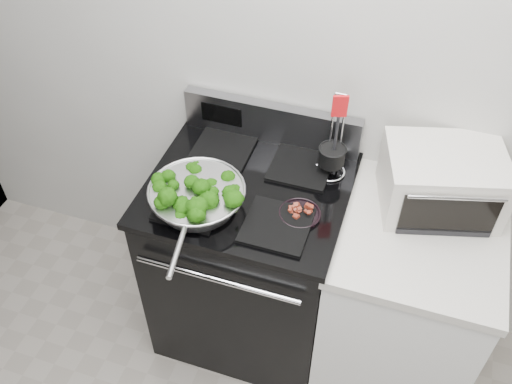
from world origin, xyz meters
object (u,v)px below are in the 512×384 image
at_px(toaster_oven, 442,181).
at_px(skillet, 197,196).
at_px(bacon_plate, 300,212).
at_px(utensil_holder, 331,160).
at_px(gas_range, 249,259).

bearing_deg(toaster_oven, skillet, -173.99).
relative_size(skillet, bacon_plate, 3.65).
distance_m(skillet, utensil_holder, 0.55).
height_order(gas_range, skillet, gas_range).
bearing_deg(skillet, utensil_holder, 28.88).
bearing_deg(toaster_oven, gas_range, 177.56).
height_order(skillet, utensil_holder, utensil_holder).
distance_m(bacon_plate, toaster_oven, 0.54).
distance_m(gas_range, skillet, 0.56).
bearing_deg(bacon_plate, toaster_oven, 27.68).
distance_m(skillet, bacon_plate, 0.39).
bearing_deg(gas_range, skillet, -130.16).
distance_m(utensil_holder, toaster_oven, 0.42).
bearing_deg(skillet, gas_range, 40.12).
bearing_deg(toaster_oven, utensil_holder, 162.93).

